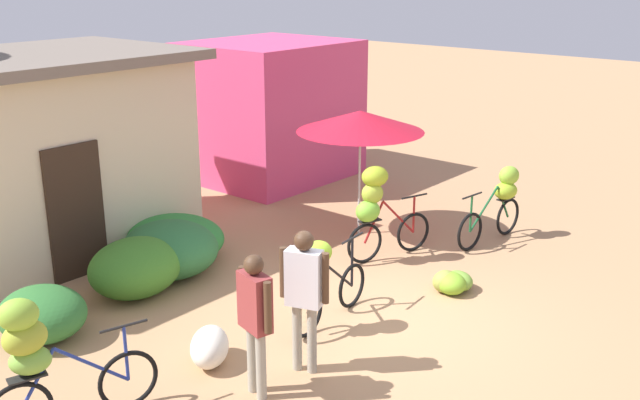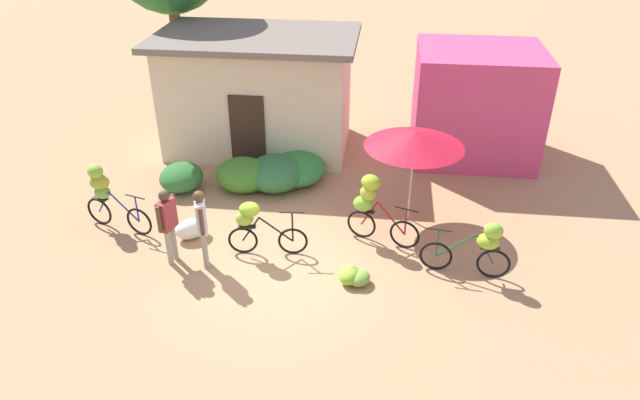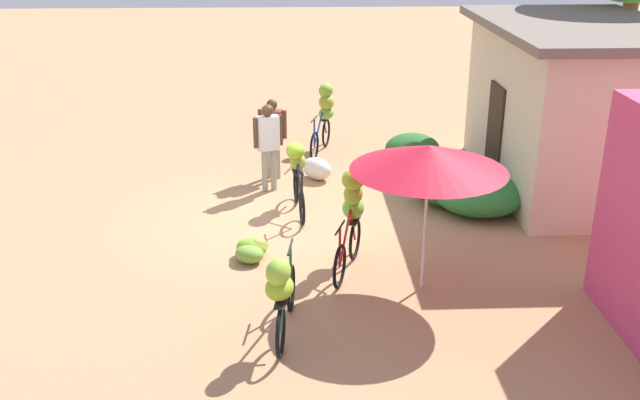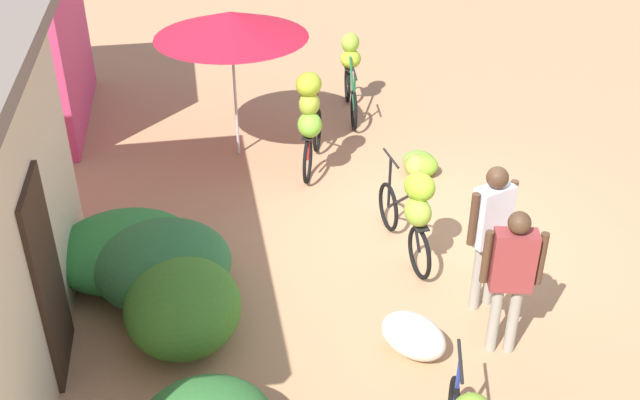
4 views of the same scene
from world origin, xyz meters
name	(u,v)px [view 4 (image 4 of 4)]	position (x,y,z in m)	size (l,w,h in m)	color
ground_plane	(430,235)	(0.00, 0.00, 0.00)	(60.00, 60.00, 0.00)	tan
hedge_bush_front_right	(183,307)	(-1.38, 3.03, 0.41)	(1.34, 1.16, 0.82)	#3A7625
hedge_bush_mid	(163,264)	(-0.62, 3.22, 0.41)	(1.41, 1.47, 0.81)	#2C6936
hedge_bush_by_door	(125,250)	(-0.16, 3.65, 0.34)	(1.46, 1.61, 0.67)	#2C8035
market_umbrella	(231,24)	(2.61, 2.15, 1.97)	(2.13, 2.13, 2.14)	beige
bicycle_near_pile	(413,209)	(-0.50, 0.42, 0.73)	(1.63, 0.40, 1.21)	black
bicycle_center_loaded	(310,116)	(1.79, 1.20, 0.90)	(1.54, 0.61, 1.53)	black
bicycle_by_shop	(351,68)	(3.90, 0.18, 0.72)	(1.73, 0.45, 1.24)	black
banana_pile_on_ground	(419,164)	(1.54, -0.31, 0.15)	(0.73, 0.62, 0.32)	olive
produce_sack	(413,336)	(-2.01, 0.82, 0.22)	(0.70, 0.44, 0.44)	silver
person_vendor	(512,270)	(-2.12, -0.05, 0.99)	(0.29, 0.57, 1.62)	gray
person_bystander	(491,224)	(-1.41, -0.11, 1.04)	(0.32, 0.55, 1.69)	gray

